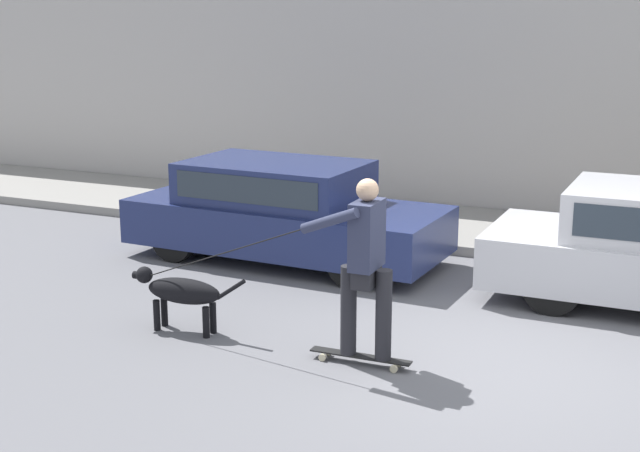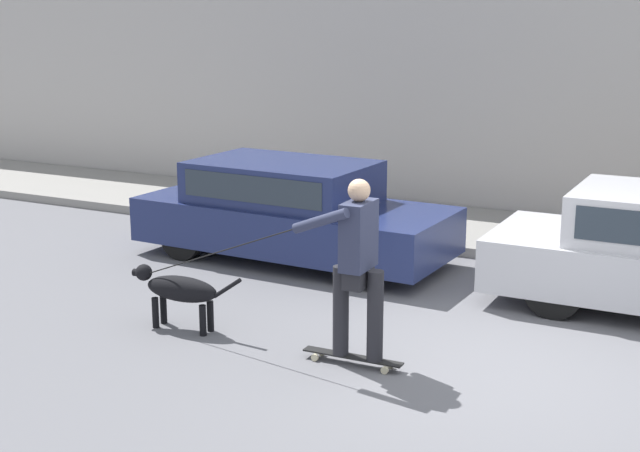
{
  "view_description": "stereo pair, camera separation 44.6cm",
  "coord_description": "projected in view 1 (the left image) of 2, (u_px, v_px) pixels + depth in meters",
  "views": [
    {
      "loc": [
        1.66,
        -7.59,
        3.2
      ],
      "look_at": [
        -2.2,
        0.86,
        0.95
      ],
      "focal_mm": 50.0,
      "sensor_mm": 36.0,
      "label": 1
    },
    {
      "loc": [
        2.06,
        -7.4,
        3.2
      ],
      "look_at": [
        -2.2,
        0.86,
        0.95
      ],
      "focal_mm": 50.0,
      "sensor_mm": 36.0,
      "label": 2
    }
  ],
  "objects": [
    {
      "name": "dog",
      "position": [
        181.0,
        292.0,
        9.04
      ],
      "size": [
        1.29,
        0.3,
        0.64
      ],
      "rotation": [
        0.0,
        0.0,
        3.19
      ],
      "color": "black",
      "rests_on": "ground_plane"
    },
    {
      "name": "skateboarder",
      "position": [
        365.0,
        261.0,
        8.04
      ],
      "size": [
        2.91,
        0.62,
        1.76
      ],
      "rotation": [
        0.0,
        0.0,
        3.17
      ],
      "color": "beige",
      "rests_on": "ground_plane"
    },
    {
      "name": "ground_plane",
      "position": [
        499.0,
        370.0,
        8.14
      ],
      "size": [
        36.0,
        36.0,
        0.0
      ],
      "primitive_type": "plane",
      "color": "slate"
    },
    {
      "name": "back_wall",
      "position": [
        606.0,
        93.0,
        13.22
      ],
      "size": [
        32.0,
        0.3,
        4.03
      ],
      "color": "#B2ADA8",
      "rests_on": "ground_plane"
    },
    {
      "name": "sidewalk_curb",
      "position": [
        582.0,
        241.0,
        12.43
      ],
      "size": [
        30.0,
        2.49,
        0.14
      ],
      "color": "gray",
      "rests_on": "ground_plane"
    },
    {
      "name": "parked_car_0",
      "position": [
        283.0,
        213.0,
        11.63
      ],
      "size": [
        4.2,
        1.82,
        1.3
      ],
      "rotation": [
        0.0,
        0.0,
        -0.04
      ],
      "color": "black",
      "rests_on": "ground_plane"
    }
  ]
}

